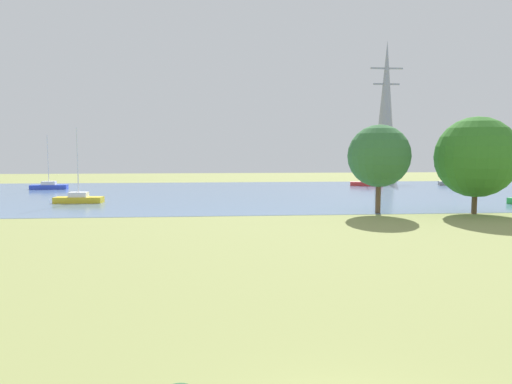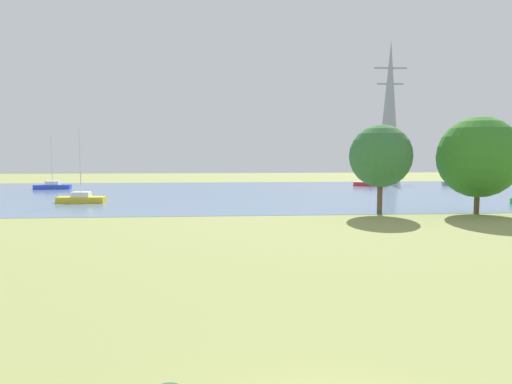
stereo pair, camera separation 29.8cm
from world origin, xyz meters
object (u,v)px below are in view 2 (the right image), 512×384
(sailboat_red, at_px, (370,183))
(tree_west_far, at_px, (479,157))
(sailboat_yellow, at_px, (81,198))
(sailboat_gray, at_px, (459,183))
(electricity_pylon, at_px, (389,110))
(sailboat_blue, at_px, (53,186))
(tree_west_near, at_px, (381,156))

(sailboat_red, xyz_separation_m, tree_west_far, (-0.76, -30.74, 4.33))
(sailboat_red, bearing_deg, sailboat_yellow, -151.75)
(sailboat_gray, distance_m, tree_west_far, 34.16)
(tree_west_far, relative_size, electricity_pylon, 0.31)
(sailboat_gray, xyz_separation_m, electricity_pylon, (-3.60, 20.65, 12.80))
(sailboat_red, relative_size, sailboat_gray, 1.18)
(sailboat_gray, bearing_deg, sailboat_yellow, -158.90)
(sailboat_red, bearing_deg, tree_west_far, -91.41)
(sailboat_blue, relative_size, tree_west_far, 0.91)
(sailboat_yellow, height_order, tree_west_near, sailboat_yellow)
(sailboat_gray, height_order, electricity_pylon, electricity_pylon)
(sailboat_red, bearing_deg, electricity_pylon, 63.26)
(electricity_pylon, bearing_deg, tree_west_near, -110.85)
(sailboat_yellow, distance_m, tree_west_far, 37.85)
(sailboat_yellow, relative_size, sailboat_blue, 1.03)
(sailboat_yellow, xyz_separation_m, tree_west_near, (27.84, -10.14, 4.42))
(sailboat_yellow, bearing_deg, electricity_pylon, 40.52)
(sailboat_yellow, xyz_separation_m, sailboat_gray, (50.62, 19.53, -0.01))
(tree_west_near, bearing_deg, sailboat_gray, 52.49)
(tree_west_near, bearing_deg, tree_west_far, -6.15)
(sailboat_yellow, relative_size, electricity_pylon, 0.29)
(sailboat_blue, xyz_separation_m, tree_west_near, (36.92, -27.59, 4.42))
(sailboat_yellow, bearing_deg, sailboat_blue, 117.50)
(sailboat_yellow, xyz_separation_m, sailboat_red, (36.70, 19.72, 0.00))
(sailboat_blue, height_order, electricity_pylon, electricity_pylon)
(sailboat_yellow, bearing_deg, sailboat_red, 28.25)
(sailboat_red, bearing_deg, tree_west_near, -106.53)
(sailboat_gray, relative_size, tree_west_far, 0.82)
(tree_west_far, bearing_deg, electricity_pylon, 77.80)
(sailboat_yellow, height_order, sailboat_red, sailboat_red)
(tree_west_near, height_order, tree_west_far, tree_west_far)
(sailboat_yellow, bearing_deg, tree_west_far, -17.04)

